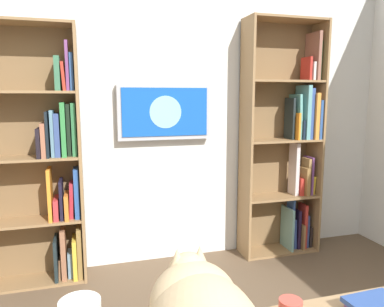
{
  "coord_description": "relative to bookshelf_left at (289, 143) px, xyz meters",
  "views": [
    {
      "loc": [
        0.65,
        1.01,
        1.51
      ],
      "look_at": [
        0.02,
        -1.17,
        1.15
      ],
      "focal_mm": 34.41,
      "sensor_mm": 36.0,
      "label": 1
    }
  ],
  "objects": [
    {
      "name": "bookshelf_left",
      "position": [
        0.0,
        0.0,
        0.0
      ],
      "size": [
        0.75,
        0.28,
        2.19
      ],
      "color": "#937047",
      "rests_on": "ground"
    },
    {
      "name": "bookshelf_right",
      "position": [
        2.21,
        -0.0,
        -0.1
      ],
      "size": [
        0.84,
        0.28,
        2.05
      ],
      "color": "#937047",
      "rests_on": "ground"
    },
    {
      "name": "wall_back",
      "position": [
        1.2,
        -0.17,
        0.29
      ],
      "size": [
        4.52,
        0.06,
        2.7
      ],
      "primitive_type": "cube",
      "color": "silver",
      "rests_on": "ground"
    },
    {
      "name": "wall_mounted_tv",
      "position": [
        1.18,
        -0.08,
        0.31
      ],
      "size": [
        0.82,
        0.07,
        0.49
      ],
      "color": "#B7B7BC"
    },
    {
      "name": "desk_book_stack",
      "position": [
        0.88,
        2.07,
        -0.31
      ],
      "size": [
        0.2,
        0.14,
        0.05
      ],
      "color": "#7A4C84",
      "rests_on": "desk"
    }
  ]
}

